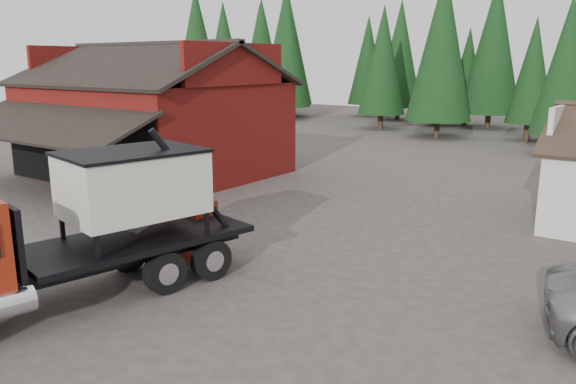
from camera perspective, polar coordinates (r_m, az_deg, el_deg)
The scene contains 8 objects.
ground at distance 18.07m, azimuth -13.81°, elevation -7.03°, with size 120.00×120.00×0.00m, color #473D37.
red_barn at distance 31.99m, azimuth -13.51°, elevation 6.60°, with size 12.80×13.63×7.18m.
conifer_backdrop at distance 54.80m, azimuth 21.81°, elevation 5.75°, with size 76.00×16.00×16.00m, color black, non-canonical shape.
near_pine_a at distance 52.37m, azimuth -6.51°, elevation 13.30°, with size 4.40×4.40×11.40m.
near_pine_b at distance 41.47m, azimuth 26.46°, elevation 11.45°, with size 3.96×3.96×10.40m.
near_pine_d at distance 48.03m, azimuth 15.36°, elevation 14.16°, with size 5.28×5.28×13.40m.
feed_truck at distance 15.32m, azimuth -20.85°, elevation -3.11°, with size 4.58×10.06×4.39m.
equip_box at distance 18.17m, azimuth -10.58°, elevation -5.75°, with size 0.70×1.10×0.60m, color maroon.
Camera 1 is at (13.10, -10.86, 6.09)m, focal length 35.00 mm.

